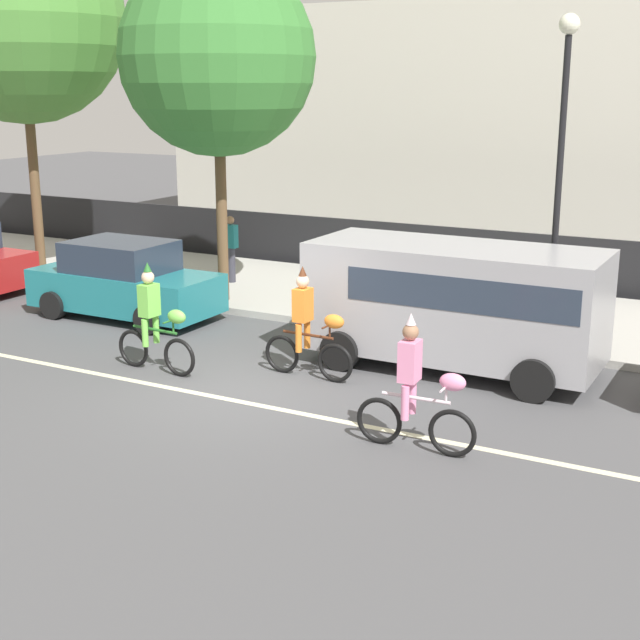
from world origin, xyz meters
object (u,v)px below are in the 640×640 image
(parade_cyclist_orange, at_px, (309,330))
(parade_cyclist_lime, at_px, (155,325))
(parked_car_teal, at_px, (124,281))
(parked_van_grey, at_px, (459,298))
(street_lamp_post, at_px, (562,134))
(pedestrian_onlooker, at_px, (231,247))
(parade_cyclist_pink, at_px, (417,392))

(parade_cyclist_orange, bearing_deg, parade_cyclist_lime, -158.69)
(parade_cyclist_lime, height_order, parked_car_teal, parade_cyclist_lime)
(parade_cyclist_lime, bearing_deg, parked_van_grey, 29.77)
(street_lamp_post, bearing_deg, pedestrian_onlooker, 168.48)
(parade_cyclist_orange, relative_size, parade_cyclist_pink, 1.00)
(street_lamp_post, bearing_deg, parade_cyclist_pink, -93.95)
(parade_cyclist_orange, bearing_deg, parked_van_grey, 38.38)
(parade_cyclist_lime, height_order, parade_cyclist_pink, same)
(parade_cyclist_lime, xyz_separation_m, parked_car_teal, (-2.96, 2.68, -0.06))
(parade_cyclist_pink, relative_size, parked_van_grey, 0.38)
(parked_van_grey, height_order, street_lamp_post, street_lamp_post)
(parade_cyclist_orange, relative_size, parked_car_teal, 0.47)
(parade_cyclist_lime, bearing_deg, street_lamp_post, 38.15)
(parade_cyclist_pink, bearing_deg, pedestrian_onlooker, 137.41)
(pedestrian_onlooker, bearing_deg, parade_cyclist_lime, -67.39)
(parade_cyclist_lime, xyz_separation_m, parade_cyclist_pink, (5.28, -1.08, 0.00))
(parade_cyclist_orange, xyz_separation_m, parked_car_teal, (-5.44, 1.71, -0.06))
(parade_cyclist_orange, xyz_separation_m, parade_cyclist_pink, (2.80, -2.04, 0.00))
(parked_van_grey, bearing_deg, parade_cyclist_lime, -150.23)
(parade_cyclist_orange, xyz_separation_m, parked_van_grey, (2.05, 1.62, 0.44))
(parade_cyclist_orange, distance_m, pedestrian_onlooker, 7.20)
(parade_cyclist_orange, distance_m, parade_cyclist_pink, 3.47)
(parade_cyclist_pink, xyz_separation_m, parked_car_teal, (-8.24, 3.75, -0.06))
(parade_cyclist_lime, height_order, parked_van_grey, parked_van_grey)
(parade_cyclist_lime, distance_m, parked_car_teal, 3.99)
(parked_van_grey, relative_size, pedestrian_onlooker, 3.09)
(parade_cyclist_lime, height_order, pedestrian_onlooker, parade_cyclist_lime)
(parade_cyclist_pink, bearing_deg, parade_cyclist_orange, 143.88)
(parked_car_teal, xyz_separation_m, pedestrian_onlooker, (0.42, 3.44, 0.23))
(parked_car_teal, bearing_deg, parade_cyclist_orange, -17.44)
(parade_cyclist_lime, xyz_separation_m, parade_cyclist_orange, (2.48, 0.97, 0.00))
(street_lamp_post, bearing_deg, parked_car_teal, -168.41)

